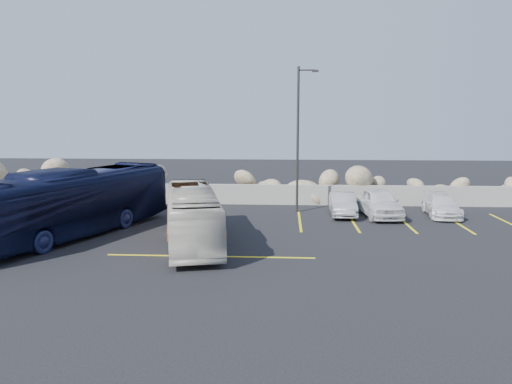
# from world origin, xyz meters

# --- Properties ---
(ground) EXTENTS (90.00, 90.00, 0.00)m
(ground) POSITION_xyz_m (0.00, 0.00, 0.00)
(ground) COLOR black
(ground) RESTS_ON ground
(seawall) EXTENTS (60.00, 0.40, 1.20)m
(seawall) POSITION_xyz_m (0.00, 12.00, 0.60)
(seawall) COLOR gray
(seawall) RESTS_ON ground
(riprap_pile) EXTENTS (54.00, 2.80, 2.60)m
(riprap_pile) POSITION_xyz_m (0.00, 13.20, 1.30)
(riprap_pile) COLOR #867758
(riprap_pile) RESTS_ON ground
(parking_lines) EXTENTS (18.16, 9.36, 0.01)m
(parking_lines) POSITION_xyz_m (4.64, 5.57, 0.01)
(parking_lines) COLOR yellow
(parking_lines) RESTS_ON ground
(lamppost) EXTENTS (1.14, 0.18, 8.00)m
(lamppost) POSITION_xyz_m (2.56, 9.50, 4.30)
(lamppost) COLOR #302E2B
(lamppost) RESTS_ON ground
(vintage_bus) EXTENTS (3.84, 8.65, 2.35)m
(vintage_bus) POSITION_xyz_m (-2.07, 2.29, 1.17)
(vintage_bus) COLOR beige
(vintage_bus) RESTS_ON ground
(tour_coach) EXTENTS (6.25, 11.04, 3.02)m
(tour_coach) POSITION_xyz_m (-7.61, 3.27, 1.51)
(tour_coach) COLOR black
(tour_coach) RESTS_ON ground
(car_a) EXTENTS (2.17, 4.53, 1.49)m
(car_a) POSITION_xyz_m (6.88, 8.50, 0.75)
(car_a) COLOR white
(car_a) RESTS_ON ground
(car_b) EXTENTS (1.35, 3.69, 1.21)m
(car_b) POSITION_xyz_m (4.96, 8.71, 0.60)
(car_b) COLOR #A5A5AA
(car_b) RESTS_ON ground
(car_c) EXTENTS (1.86, 3.99, 1.13)m
(car_c) POSITION_xyz_m (10.24, 8.81, 0.56)
(car_c) COLOR white
(car_c) RESTS_ON ground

